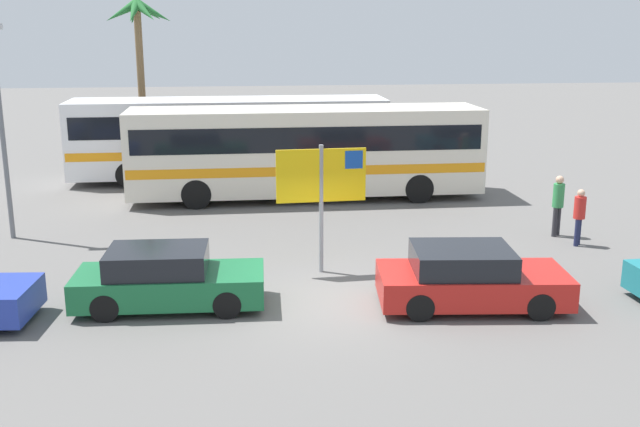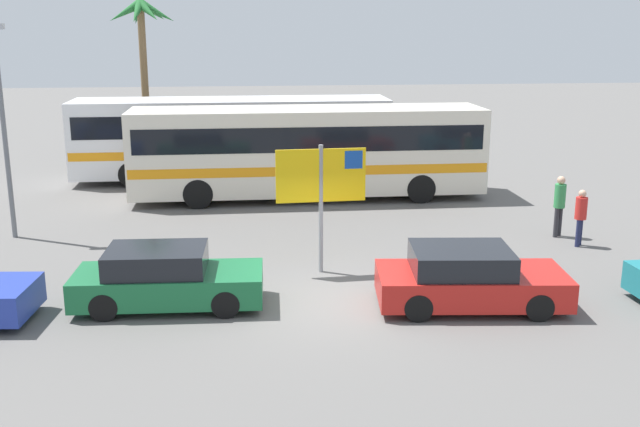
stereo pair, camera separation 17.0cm
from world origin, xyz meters
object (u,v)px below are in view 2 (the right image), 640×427
object	(u,v)px
bus_front_coach	(308,148)
pedestrian_by_bus	(560,201)
car_green	(166,279)
car_red	(468,279)
bus_rear_coach	(232,134)
pedestrian_crossing_lot	(581,213)
ferry_sign	(323,180)

from	to	relation	value
bus_front_coach	pedestrian_by_bus	world-z (taller)	bus_front_coach
car_green	car_red	bearing A→B (deg)	-3.92
bus_rear_coach	car_red	bearing A→B (deg)	-70.33
car_green	pedestrian_by_bus	bearing A→B (deg)	24.38
bus_front_coach	bus_rear_coach	xyz separation A→B (m)	(-2.66, 3.59, 0.00)
car_red	bus_rear_coach	bearing A→B (deg)	115.31
bus_front_coach	pedestrian_crossing_lot	size ratio (longest dim) A/B	7.65
bus_front_coach	pedestrian_crossing_lot	distance (m)	9.73
ferry_sign	pedestrian_crossing_lot	distance (m)	7.60
ferry_sign	car_red	size ratio (longest dim) A/B	0.76
bus_rear_coach	car_green	distance (m)	13.86
bus_rear_coach	pedestrian_by_bus	xyz separation A→B (m)	(9.42, -9.37, -0.72)
car_red	pedestrian_crossing_lot	bearing A→B (deg)	48.45
ferry_sign	car_green	bearing A→B (deg)	-154.75
bus_rear_coach	car_red	distance (m)	15.40
pedestrian_crossing_lot	pedestrian_by_bus	bearing A→B (deg)	141.06
bus_rear_coach	pedestrian_crossing_lot	xyz separation A→B (m)	(9.61, -10.34, -0.85)
car_green	pedestrian_crossing_lot	bearing A→B (deg)	19.51
bus_front_coach	car_green	distance (m)	10.99
ferry_sign	pedestrian_crossing_lot	xyz separation A→B (m)	(7.33, 1.43, -1.39)
pedestrian_by_bus	pedestrian_crossing_lot	bearing A→B (deg)	-22.20
bus_front_coach	ferry_sign	world-z (taller)	ferry_sign
car_red	pedestrian_crossing_lot	size ratio (longest dim) A/B	2.63
car_green	pedestrian_crossing_lot	world-z (taller)	pedestrian_crossing_lot
car_red	bus_front_coach	bearing A→B (deg)	108.65
bus_front_coach	pedestrian_crossing_lot	world-z (taller)	bus_front_coach
ferry_sign	pedestrian_by_bus	bearing A→B (deg)	15.60
car_green	pedestrian_by_bus	size ratio (longest dim) A/B	2.30
bus_front_coach	pedestrian_by_bus	bearing A→B (deg)	-40.51
pedestrian_by_bus	bus_front_coach	bearing A→B (deg)	-163.92
bus_rear_coach	pedestrian_by_bus	bearing A→B (deg)	-44.85
bus_rear_coach	car_red	size ratio (longest dim) A/B	2.91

